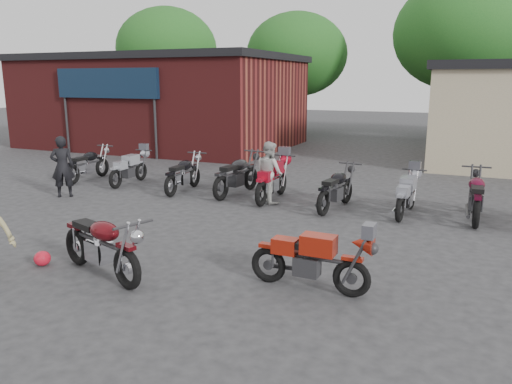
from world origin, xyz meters
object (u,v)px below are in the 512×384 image
at_px(row_bike_5, 336,186).
at_px(person_dark, 62,167).
at_px(vintage_motorcycle, 101,241).
at_px(row_bike_7, 476,194).
at_px(row_bike_6, 407,193).
at_px(helmet, 42,258).
at_px(row_bike_4, 272,178).
at_px(row_bike_0, 88,163).
at_px(person_light, 270,172).
at_px(row_bike_3, 237,173).
at_px(sportbike, 311,257).
at_px(row_bike_1, 129,167).
at_px(row_bike_2, 183,172).

bearing_deg(row_bike_5, person_dark, 111.10).
distance_m(vintage_motorcycle, row_bike_7, 8.25).
distance_m(person_dark, row_bike_6, 9.01).
relative_size(helmet, row_bike_4, 0.14).
xyz_separation_m(row_bike_4, row_bike_7, (4.96, 0.08, 0.00)).
bearing_deg(row_bike_0, row_bike_4, -93.35).
distance_m(helmet, row_bike_5, 6.87).
relative_size(vintage_motorcycle, person_light, 1.31).
height_order(helmet, row_bike_3, row_bike_3).
bearing_deg(helmet, vintage_motorcycle, 0.68).
distance_m(helmet, person_dark, 5.48).
relative_size(sportbike, row_bike_7, 0.88).
bearing_deg(helmet, row_bike_6, 48.23).
bearing_deg(row_bike_5, helmet, 155.91).
relative_size(vintage_motorcycle, row_bike_4, 1.01).
bearing_deg(row_bike_6, helmet, 141.99).
bearing_deg(helmet, person_light, 72.13).
bearing_deg(row_bike_0, sportbike, -122.48).
height_order(vintage_motorcycle, row_bike_1, vintage_motorcycle).
relative_size(helmet, person_light, 0.18).
relative_size(row_bike_0, row_bike_4, 0.93).
bearing_deg(person_dark, row_bike_7, 155.63).
relative_size(person_dark, row_bike_7, 0.80).
bearing_deg(row_bike_7, row_bike_3, 86.80).
distance_m(row_bike_3, row_bike_6, 4.61).
distance_m(row_bike_3, row_bike_4, 1.14).
bearing_deg(helmet, sportbike, 10.91).
relative_size(vintage_motorcycle, row_bike_6, 1.13).
height_order(person_light, row_bike_1, person_light).
distance_m(person_light, row_bike_3, 1.26).
bearing_deg(row_bike_3, row_bike_5, -92.73).
xyz_separation_m(vintage_motorcycle, row_bike_4, (0.54, 6.07, -0.00)).
distance_m(row_bike_2, row_bike_5, 4.52).
xyz_separation_m(vintage_motorcycle, person_light, (0.57, 5.79, 0.19)).
bearing_deg(row_bike_6, row_bike_0, 91.99).
distance_m(row_bike_5, row_bike_6, 1.67).
relative_size(row_bike_0, row_bike_2, 1.00).
xyz_separation_m(person_light, row_bike_2, (-2.74, 0.23, -0.24)).
bearing_deg(row_bike_7, helmet, 130.03).
relative_size(person_light, row_bike_0, 0.82).
height_order(sportbike, row_bike_3, row_bike_3).
distance_m(row_bike_1, row_bike_3, 3.65).
xyz_separation_m(row_bike_1, row_bike_4, (4.77, -0.16, 0.07)).
distance_m(person_light, row_bike_6, 3.45).
height_order(person_light, row_bike_6, person_light).
height_order(row_bike_6, row_bike_7, row_bike_7).
xyz_separation_m(row_bike_6, row_bike_7, (1.49, 0.22, 0.07)).
bearing_deg(row_bike_2, helmet, -175.23).
bearing_deg(person_dark, row_bike_5, 157.61).
bearing_deg(row_bike_1, row_bike_4, -94.86).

